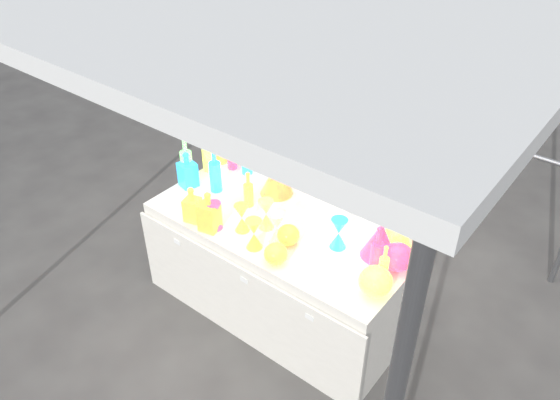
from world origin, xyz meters
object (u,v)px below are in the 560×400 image
Objects in this scene: display_table at (279,268)px; bottle_0 at (221,143)px; hourglass_0 at (254,234)px; lampshade_0 at (277,176)px; globe_0 at (276,255)px; decanter_0 at (192,204)px; cardboard_box_closed at (366,121)px.

display_table is 1.07m from bottle_0.
hourglass_0 is (0.86, -0.63, -0.07)m from bottle_0.
lampshade_0 is (0.60, -0.07, -0.03)m from bottle_0.
hourglass_0 is at bearing -87.06° from display_table.
bottle_0 is 1.25m from globe_0.
hourglass_0 is 0.20m from globe_0.
display_table is 0.76m from decanter_0.
bottle_0 reaches higher than globe_0.
hourglass_0 is (0.01, -0.27, 0.48)m from display_table.
hourglass_0 is at bearing -12.10° from decanter_0.
lampshade_0 is at bearing 127.92° from globe_0.
cardboard_box_closed is (-0.87, 2.67, -0.20)m from display_table.
bottle_0 is 2.37× the size of globe_0.
bottle_0 is at bearing -67.92° from cardboard_box_closed.
decanter_0 is at bearing -61.14° from cardboard_box_closed.
bottle_0 is (-0.85, 0.36, 0.55)m from display_table.
hourglass_0 reaches higher than globe_0.
display_table is 2.82m from cardboard_box_closed.
globe_0 is (0.70, 0.01, -0.07)m from decanter_0.
decanter_0 reaches higher than cardboard_box_closed.
lampshade_0 reaches higher than hourglass_0.
display_table is 3.77× the size of cardboard_box_closed.
globe_0 is at bearing -8.08° from hourglass_0.
display_table is 7.21× the size of decanter_0.
display_table is at bearing 92.94° from hourglass_0.
lampshade_0 reaches higher than globe_0.
decanter_0 is at bearing -148.38° from display_table.
globe_0 is (1.06, -0.66, -0.11)m from bottle_0.
display_table is 12.64× the size of globe_0.
cardboard_box_closed is at bearing 81.46° from decanter_0.
lampshade_0 is at bearing -6.65° from bottle_0.
bottle_0 is at bearing 157.08° from display_table.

